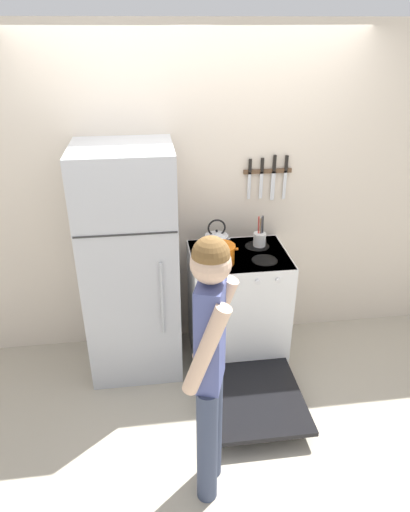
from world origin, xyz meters
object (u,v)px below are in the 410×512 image
(refrigerator, at_px, (131,266))
(dutch_oven_pot, at_px, (220,254))
(person, at_px, (210,362))
(stove_range, at_px, (238,308))
(utensil_jar, at_px, (260,238))
(tea_kettle, at_px, (217,240))

(refrigerator, bearing_deg, dutch_oven_pot, -9.65)
(dutch_oven_pot, distance_m, person, 1.12)
(refrigerator, height_order, dutch_oven_pot, refrigerator)
(stove_range, height_order, utensil_jar, utensil_jar)
(stove_range, relative_size, dutch_oven_pot, 5.10)
(utensil_jar, xyz_separation_m, person, (-0.59, -1.34, -0.05))
(refrigerator, height_order, utensil_jar, refrigerator)
(refrigerator, bearing_deg, person, -70.58)
(refrigerator, distance_m, tea_kettle, 0.69)
(dutch_oven_pot, bearing_deg, stove_range, 25.58)
(stove_range, distance_m, dutch_oven_pot, 0.58)
(dutch_oven_pot, relative_size, person, 0.16)
(refrigerator, height_order, stove_range, refrigerator)
(dutch_oven_pot, xyz_separation_m, utensil_jar, (0.36, 0.25, -0.01))
(stove_range, distance_m, utensil_jar, 0.59)
(refrigerator, distance_m, dutch_oven_pot, 0.67)
(refrigerator, bearing_deg, tea_kettle, 10.95)
(dutch_oven_pot, height_order, person, person)
(tea_kettle, bearing_deg, refrigerator, -169.05)
(refrigerator, xyz_separation_m, utensil_jar, (1.01, 0.14, 0.10))
(stove_range, xyz_separation_m, person, (-0.40, -1.18, 0.49))
(stove_range, bearing_deg, refrigerator, 177.87)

